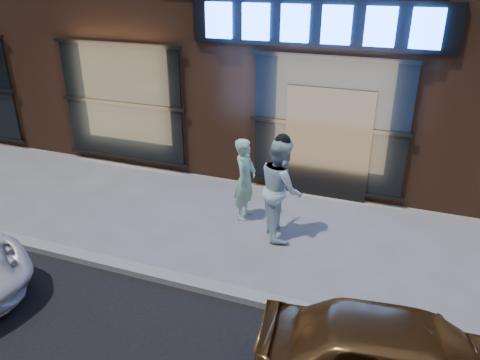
% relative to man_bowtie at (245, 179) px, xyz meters
% --- Properties ---
extents(ground, '(90.00, 90.00, 0.00)m').
position_rel_man_bowtie_xyz_m(ground, '(1.28, -2.43, -0.83)').
color(ground, slate).
rests_on(ground, ground).
extents(curb, '(60.00, 0.25, 0.12)m').
position_rel_man_bowtie_xyz_m(curb, '(1.28, -2.43, -0.77)').
color(curb, gray).
rests_on(curb, ground).
extents(man_bowtie, '(0.41, 0.61, 1.66)m').
position_rel_man_bowtie_xyz_m(man_bowtie, '(0.00, 0.00, 0.00)').
color(man_bowtie, '#A9DEB5').
rests_on(man_bowtie, ground).
extents(man_cap, '(1.06, 1.15, 1.90)m').
position_rel_man_bowtie_xyz_m(man_cap, '(0.83, -0.39, 0.12)').
color(man_cap, white).
rests_on(man_cap, ground).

